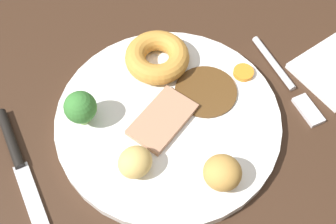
{
  "coord_description": "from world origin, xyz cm",
  "views": [
    {
      "loc": [
        12.44,
        25.99,
        48.61
      ],
      "look_at": [
        1.29,
        1.79,
        6.0
      ],
      "focal_mm": 44.92,
      "sensor_mm": 36.0,
      "label": 1
    }
  ],
  "objects_px": {
    "roast_potato_right": "(222,173)",
    "knife": "(18,161)",
    "dinner_plate": "(168,119)",
    "fork": "(287,81)",
    "meat_slice_main": "(163,119)",
    "broccoli_floret": "(80,108)",
    "yorkshire_pudding": "(157,57)",
    "carrot_coin_front": "(242,71)",
    "roast_potato_left": "(135,162)"
  },
  "relations": [
    {
      "from": "yorkshire_pudding",
      "to": "roast_potato_right",
      "type": "bearing_deg",
      "value": 89.21
    },
    {
      "from": "meat_slice_main",
      "to": "roast_potato_right",
      "type": "relative_size",
      "value": 1.96
    },
    {
      "from": "fork",
      "to": "roast_potato_right",
      "type": "bearing_deg",
      "value": -59.32
    },
    {
      "from": "dinner_plate",
      "to": "meat_slice_main",
      "type": "height_order",
      "value": "meat_slice_main"
    },
    {
      "from": "dinner_plate",
      "to": "meat_slice_main",
      "type": "xyz_separation_m",
      "value": [
        0.01,
        0.0,
        0.01
      ]
    },
    {
      "from": "meat_slice_main",
      "to": "roast_potato_left",
      "type": "distance_m",
      "value": 0.07
    },
    {
      "from": "broccoli_floret",
      "to": "yorkshire_pudding",
      "type": "bearing_deg",
      "value": -159.78
    },
    {
      "from": "roast_potato_left",
      "to": "knife",
      "type": "xyz_separation_m",
      "value": [
        0.12,
        -0.07,
        -0.03
      ]
    },
    {
      "from": "yorkshire_pudding",
      "to": "carrot_coin_front",
      "type": "distance_m",
      "value": 0.11
    },
    {
      "from": "yorkshire_pudding",
      "to": "roast_potato_right",
      "type": "xyz_separation_m",
      "value": [
        0.0,
        0.18,
        0.0
      ]
    },
    {
      "from": "roast_potato_left",
      "to": "knife",
      "type": "height_order",
      "value": "roast_potato_left"
    },
    {
      "from": "yorkshire_pudding",
      "to": "knife",
      "type": "height_order",
      "value": "yorkshire_pudding"
    },
    {
      "from": "fork",
      "to": "knife",
      "type": "relative_size",
      "value": 0.82
    },
    {
      "from": "dinner_plate",
      "to": "knife",
      "type": "distance_m",
      "value": 0.18
    },
    {
      "from": "knife",
      "to": "yorkshire_pudding",
      "type": "bearing_deg",
      "value": 103.49
    },
    {
      "from": "roast_potato_left",
      "to": "dinner_plate",
      "type": "bearing_deg",
      "value": -142.53
    },
    {
      "from": "carrot_coin_front",
      "to": "fork",
      "type": "xyz_separation_m",
      "value": [
        -0.05,
        0.03,
        -0.01
      ]
    },
    {
      "from": "meat_slice_main",
      "to": "roast_potato_left",
      "type": "xyz_separation_m",
      "value": [
        0.05,
        0.04,
        0.01
      ]
    },
    {
      "from": "dinner_plate",
      "to": "fork",
      "type": "relative_size",
      "value": 1.81
    },
    {
      "from": "dinner_plate",
      "to": "meat_slice_main",
      "type": "distance_m",
      "value": 0.01
    },
    {
      "from": "fork",
      "to": "knife",
      "type": "distance_m",
      "value": 0.35
    },
    {
      "from": "roast_potato_left",
      "to": "broccoli_floret",
      "type": "bearing_deg",
      "value": -68.92
    },
    {
      "from": "dinner_plate",
      "to": "knife",
      "type": "relative_size",
      "value": 1.49
    },
    {
      "from": "dinner_plate",
      "to": "fork",
      "type": "xyz_separation_m",
      "value": [
        -0.17,
        0.01,
        -0.0
      ]
    },
    {
      "from": "roast_potato_right",
      "to": "fork",
      "type": "bearing_deg",
      "value": -149.32
    },
    {
      "from": "meat_slice_main",
      "to": "carrot_coin_front",
      "type": "distance_m",
      "value": 0.13
    },
    {
      "from": "meat_slice_main",
      "to": "broccoli_floret",
      "type": "height_order",
      "value": "broccoli_floret"
    },
    {
      "from": "dinner_plate",
      "to": "roast_potato_right",
      "type": "distance_m",
      "value": 0.1
    },
    {
      "from": "roast_potato_left",
      "to": "broccoli_floret",
      "type": "xyz_separation_m",
      "value": [
        0.03,
        -0.08,
        0.01
      ]
    },
    {
      "from": "yorkshire_pudding",
      "to": "broccoli_floret",
      "type": "height_order",
      "value": "broccoli_floret"
    },
    {
      "from": "meat_slice_main",
      "to": "roast_potato_left",
      "type": "bearing_deg",
      "value": 39.69
    },
    {
      "from": "dinner_plate",
      "to": "roast_potato_left",
      "type": "relative_size",
      "value": 6.98
    },
    {
      "from": "carrot_coin_front",
      "to": "broccoli_floret",
      "type": "xyz_separation_m",
      "value": [
        0.21,
        -0.02,
        0.02
      ]
    },
    {
      "from": "dinner_plate",
      "to": "yorkshire_pudding",
      "type": "xyz_separation_m",
      "value": [
        -0.02,
        -0.08,
        0.02
      ]
    },
    {
      "from": "dinner_plate",
      "to": "roast_potato_right",
      "type": "bearing_deg",
      "value": 100.84
    },
    {
      "from": "yorkshire_pudding",
      "to": "broccoli_floret",
      "type": "bearing_deg",
      "value": 20.22
    },
    {
      "from": "roast_potato_right",
      "to": "broccoli_floret",
      "type": "distance_m",
      "value": 0.18
    },
    {
      "from": "broccoli_floret",
      "to": "knife",
      "type": "distance_m",
      "value": 0.1
    },
    {
      "from": "dinner_plate",
      "to": "fork",
      "type": "bearing_deg",
      "value": 176.22
    },
    {
      "from": "meat_slice_main",
      "to": "dinner_plate",
      "type": "bearing_deg",
      "value": -158.89
    },
    {
      "from": "broccoli_floret",
      "to": "meat_slice_main",
      "type": "bearing_deg",
      "value": 154.43
    },
    {
      "from": "roast_potato_right",
      "to": "knife",
      "type": "xyz_separation_m",
      "value": [
        0.2,
        -0.12,
        -0.03
      ]
    },
    {
      "from": "fork",
      "to": "broccoli_floret",
      "type": "bearing_deg",
      "value": -100.51
    },
    {
      "from": "meat_slice_main",
      "to": "knife",
      "type": "height_order",
      "value": "meat_slice_main"
    },
    {
      "from": "knife",
      "to": "roast_potato_right",
      "type": "bearing_deg",
      "value": 56.52
    },
    {
      "from": "knife",
      "to": "broccoli_floret",
      "type": "bearing_deg",
      "value": 97.35
    },
    {
      "from": "broccoli_floret",
      "to": "fork",
      "type": "relative_size",
      "value": 0.32
    },
    {
      "from": "roast_potato_right",
      "to": "dinner_plate",
      "type": "bearing_deg",
      "value": -79.16
    },
    {
      "from": "yorkshire_pudding",
      "to": "carrot_coin_front",
      "type": "xyz_separation_m",
      "value": [
        -0.09,
        0.06,
        -0.01
      ]
    },
    {
      "from": "roast_potato_left",
      "to": "roast_potato_right",
      "type": "xyz_separation_m",
      "value": [
        -0.08,
        0.05,
        0.0
      ]
    }
  ]
}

